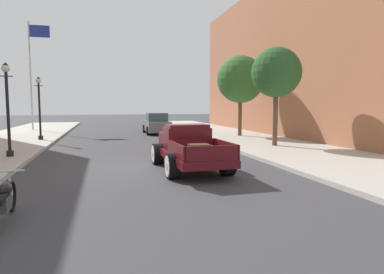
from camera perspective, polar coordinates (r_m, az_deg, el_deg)
name	(u,v)px	position (r m, az deg, el deg)	size (l,w,h in m)	color
ground_plane	(149,166)	(12.62, -7.26, -4.95)	(140.00, 140.00, 0.00)	#3D3D42
sidewalk_right	(319,157)	(15.31, 20.78, -3.15)	(5.50, 64.00, 0.15)	#B7B2A8
building_right_storefront	(340,61)	(28.65, 23.85, 11.75)	(12.00, 28.00, 11.29)	#A86647
hotrod_truck_maroon	(187,147)	(12.07, -0.77, -1.77)	(2.26, 4.97, 1.58)	#510F14
motorcycle_parked	(3,201)	(7.49, -29.47, -9.39)	(0.62, 2.12, 0.93)	black
car_background_grey	(156,124)	(26.90, -6.07, 2.21)	(1.89, 4.31, 1.65)	slate
street_lamp_near	(7,102)	(15.69, -28.86, 5.20)	(0.50, 0.32, 3.85)	black
street_lamp_far	(39,103)	(22.60, -24.51, 5.25)	(0.50, 0.32, 3.85)	black
flagpole	(33,64)	(32.15, -25.41, 11.18)	(1.74, 0.16, 9.16)	#B2B2B7
street_tree_nearest	(276,73)	(18.19, 14.12, 10.52)	(2.58, 2.58, 5.10)	brown
street_tree_second	(240,80)	(23.58, 8.23, 9.63)	(3.24, 3.24, 5.50)	brown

